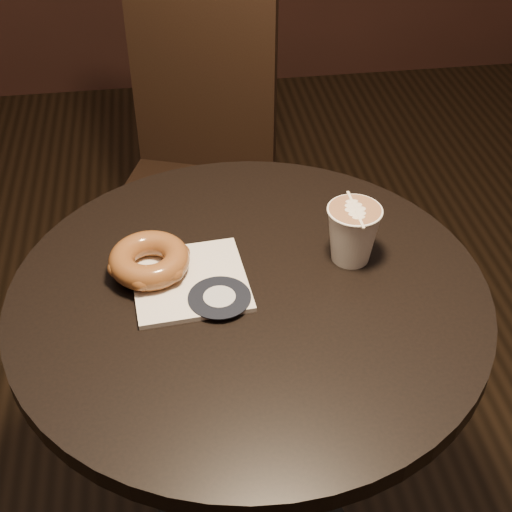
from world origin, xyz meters
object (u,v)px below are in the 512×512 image
(doughnut, at_px, (149,260))
(latte_cup, at_px, (352,234))
(pastry_bag, at_px, (190,281))
(chair, at_px, (198,150))
(cafe_table, at_px, (250,380))

(doughnut, relative_size, latte_cup, 1.31)
(pastry_bag, bearing_deg, chair, 80.89)
(chair, bearing_deg, pastry_bag, -74.78)
(chair, bearing_deg, latte_cup, -56.38)
(cafe_table, relative_size, pastry_bag, 4.58)
(cafe_table, xyz_separation_m, chair, (-0.02, 0.80, -0.04))
(chair, relative_size, doughnut, 7.70)
(cafe_table, distance_m, chair, 0.80)
(latte_cup, bearing_deg, cafe_table, -163.71)
(doughnut, height_order, latte_cup, latte_cup)
(cafe_table, distance_m, pastry_bag, 0.22)
(pastry_bag, relative_size, latte_cup, 1.80)
(cafe_table, bearing_deg, pastry_bag, 163.51)
(doughnut, bearing_deg, cafe_table, -20.78)
(cafe_table, bearing_deg, chair, 91.52)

